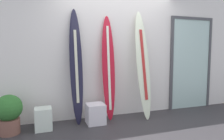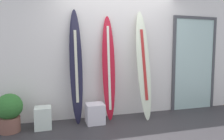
# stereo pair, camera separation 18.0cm
# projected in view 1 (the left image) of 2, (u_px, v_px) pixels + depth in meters

# --- Properties ---
(ground) EXTENTS (8.00, 8.00, 0.04)m
(ground) POSITION_uv_depth(u_px,v_px,m) (143.00, 139.00, 3.15)
(ground) COLOR #322F33
(wall_back) EXTENTS (7.20, 0.20, 2.80)m
(wall_back) POSITION_uv_depth(u_px,v_px,m) (115.00, 49.00, 4.25)
(wall_back) COLOR white
(wall_back) RESTS_ON ground
(surfboard_charcoal) EXTENTS (0.26, 0.37, 2.14)m
(surfboard_charcoal) POSITION_uv_depth(u_px,v_px,m) (76.00, 66.00, 3.71)
(surfboard_charcoal) COLOR #1B1A30
(surfboard_charcoal) RESTS_ON ground
(surfboard_crimson) EXTENTS (0.26, 0.31, 2.05)m
(surfboard_crimson) POSITION_uv_depth(u_px,v_px,m) (109.00, 69.00, 3.96)
(surfboard_crimson) COLOR red
(surfboard_crimson) RESTS_ON ground
(surfboard_ivory) EXTENTS (0.28, 0.52, 2.17)m
(surfboard_ivory) POSITION_uv_depth(u_px,v_px,m) (143.00, 65.00, 4.05)
(surfboard_ivory) COLOR silver
(surfboard_ivory) RESTS_ON ground
(display_block_left) EXTENTS (0.34, 0.34, 0.37)m
(display_block_left) POSITION_uv_depth(u_px,v_px,m) (95.00, 114.00, 3.75)
(display_block_left) COLOR white
(display_block_left) RESTS_ON ground
(display_block_center) EXTENTS (0.29, 0.29, 0.38)m
(display_block_center) POSITION_uv_depth(u_px,v_px,m) (43.00, 119.00, 3.45)
(display_block_center) COLOR silver
(display_block_center) RESTS_ON ground
(glass_door) EXTENTS (1.13, 0.06, 2.13)m
(glass_door) POSITION_uv_depth(u_px,v_px,m) (191.00, 62.00, 4.76)
(glass_door) COLOR silver
(glass_door) RESTS_ON ground
(potted_plant) EXTENTS (0.43, 0.43, 0.65)m
(potted_plant) POSITION_uv_depth(u_px,v_px,m) (9.00, 112.00, 3.26)
(potted_plant) COLOR brown
(potted_plant) RESTS_ON ground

